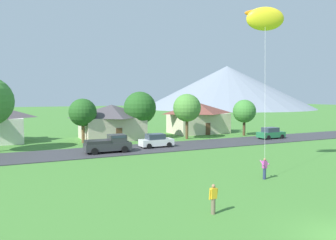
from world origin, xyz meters
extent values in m
cube|color=#38383D|center=(0.00, 27.75, 0.04)|extent=(160.00, 7.22, 0.08)
cone|color=gray|center=(87.73, 132.17, 10.99)|extent=(87.81, 87.81, 21.98)
cube|color=beige|center=(15.67, 39.81, 1.72)|extent=(9.33, 6.46, 3.44)
pyramid|color=brown|center=(15.67, 39.81, 4.38)|extent=(10.08, 6.97, 1.89)
cube|color=brown|center=(15.67, 36.56, 1.00)|extent=(0.90, 0.06, 2.00)
cube|color=beige|center=(-0.20, 38.60, 1.67)|extent=(8.63, 7.66, 3.34)
pyramid|color=#474247|center=(-0.20, 38.60, 4.26)|extent=(9.32, 8.27, 1.84)
cube|color=brown|center=(-0.20, 34.75, 1.00)|extent=(0.90, 0.06, 2.00)
cylinder|color=brown|center=(10.05, 33.63, 1.57)|extent=(0.44, 0.44, 3.15)
sphere|color=#4C8938|center=(10.05, 33.63, 4.72)|extent=(4.19, 4.19, 4.19)
cylinder|color=#4C3823|center=(3.53, 36.32, 1.46)|extent=(0.44, 0.44, 2.92)
sphere|color=#23561E|center=(3.53, 36.32, 4.73)|extent=(4.84, 4.84, 4.84)
cylinder|color=#4C3823|center=(20.62, 33.38, 1.30)|extent=(0.44, 0.44, 2.60)
sphere|color=#3D7F33|center=(20.62, 33.38, 4.01)|extent=(3.76, 3.76, 3.76)
cylinder|color=brown|center=(-4.98, 35.92, 1.41)|extent=(0.44, 0.44, 2.82)
sphere|color=#23561E|center=(-4.98, 35.92, 4.25)|extent=(3.80, 3.80, 3.80)
cube|color=white|center=(2.57, 27.96, 0.68)|extent=(4.21, 1.82, 0.80)
cube|color=#2D3847|center=(2.42, 27.96, 1.42)|extent=(2.21, 1.60, 0.68)
cylinder|color=black|center=(3.92, 28.87, 0.40)|extent=(0.64, 0.24, 0.64)
cylinder|color=black|center=(3.91, 27.03, 0.40)|extent=(0.64, 0.24, 0.64)
cylinder|color=black|center=(1.22, 28.88, 0.40)|extent=(0.64, 0.24, 0.64)
cylinder|color=black|center=(1.22, 27.04, 0.40)|extent=(0.64, 0.24, 0.64)
cube|color=#237042|center=(21.51, 28.11, 0.68)|extent=(4.21, 1.83, 0.80)
cube|color=#2D3847|center=(21.36, 28.11, 1.42)|extent=(2.21, 1.60, 0.68)
cylinder|color=black|center=(22.85, 29.04, 0.40)|extent=(0.64, 0.24, 0.64)
cylinder|color=black|center=(22.86, 27.20, 0.40)|extent=(0.64, 0.24, 0.64)
cylinder|color=black|center=(20.15, 29.02, 0.40)|extent=(0.64, 0.24, 0.64)
cylinder|color=black|center=(20.16, 27.18, 0.40)|extent=(0.64, 0.24, 0.64)
cube|color=#333338|center=(-3.99, 26.79, 0.75)|extent=(5.24, 2.10, 0.84)
cube|color=#333338|center=(-2.89, 26.77, 1.62)|extent=(1.94, 1.88, 0.90)
cube|color=#2D3847|center=(-2.89, 26.77, 1.89)|extent=(1.65, 1.91, 0.28)
cube|color=#28282C|center=(-5.14, 26.81, 1.35)|extent=(2.74, 2.01, 0.36)
cylinder|color=black|center=(-2.27, 27.78, 0.46)|extent=(0.77, 0.30, 0.76)
cylinder|color=black|center=(-2.31, 25.74, 0.46)|extent=(0.77, 0.30, 0.76)
cylinder|color=black|center=(-5.67, 27.84, 0.46)|extent=(0.77, 0.30, 0.76)
cylinder|color=black|center=(-5.71, 25.80, 0.46)|extent=(0.77, 0.30, 0.76)
cylinder|color=navy|center=(4.00, 9.96, 0.44)|extent=(0.24, 0.24, 0.88)
cube|color=#B7479E|center=(4.00, 9.96, 1.17)|extent=(0.36, 0.22, 0.58)
sphere|color=#9E7051|center=(4.00, 9.96, 1.57)|extent=(0.21, 0.21, 0.21)
cylinder|color=#B7479E|center=(3.78, 10.02, 1.31)|extent=(0.18, 0.55, 0.37)
cylinder|color=#B7479E|center=(4.22, 10.02, 1.31)|extent=(0.18, 0.55, 0.37)
ellipsoid|color=yellow|center=(6.36, 12.90, 13.16)|extent=(3.62, 2.58, 2.17)
ellipsoid|color=orange|center=(6.54, 13.35, 13.75)|extent=(3.31, 1.68, 0.75)
cylinder|color=silver|center=(5.18, 11.43, 7.35)|extent=(2.38, 2.97, 11.61)
cylinder|color=#70604C|center=(-3.80, 5.30, 0.44)|extent=(0.24, 0.24, 0.88)
cube|color=yellow|center=(-3.80, 5.30, 1.17)|extent=(0.36, 0.22, 0.58)
sphere|color=#9E7051|center=(-3.80, 5.30, 1.57)|extent=(0.21, 0.21, 0.21)
cylinder|color=yellow|center=(-4.02, 5.30, 1.12)|extent=(0.12, 0.18, 0.59)
cylinder|color=yellow|center=(-3.58, 5.30, 1.12)|extent=(0.12, 0.18, 0.59)
camera|label=1|loc=(-13.61, -9.53, 6.51)|focal=34.97mm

